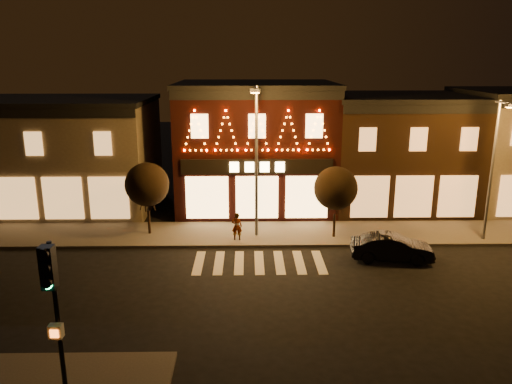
{
  "coord_description": "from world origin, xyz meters",
  "views": [
    {
      "loc": [
        -0.56,
        -19.22,
        9.9
      ],
      "look_at": [
        -0.16,
        4.0,
        3.64
      ],
      "focal_mm": 35.32,
      "sensor_mm": 36.0,
      "label": 1
    }
  ],
  "objects_px": {
    "streetlamp_mid": "(256,151)",
    "pedestrian": "(237,226)",
    "dark_sedan": "(392,248)",
    "traffic_signal_near": "(53,298)"
  },
  "relations": [
    {
      "from": "streetlamp_mid",
      "to": "dark_sedan",
      "type": "relative_size",
      "value": 2.06
    },
    {
      "from": "dark_sedan",
      "to": "pedestrian",
      "type": "distance_m",
      "value": 8.24
    },
    {
      "from": "streetlamp_mid",
      "to": "traffic_signal_near",
      "type": "bearing_deg",
      "value": -114.66
    },
    {
      "from": "traffic_signal_near",
      "to": "pedestrian",
      "type": "distance_m",
      "value": 14.96
    },
    {
      "from": "streetlamp_mid",
      "to": "dark_sedan",
      "type": "xyz_separation_m",
      "value": [
        6.73,
        -3.15,
        -4.36
      ]
    },
    {
      "from": "streetlamp_mid",
      "to": "pedestrian",
      "type": "distance_m",
      "value": 4.27
    },
    {
      "from": "dark_sedan",
      "to": "pedestrian",
      "type": "height_order",
      "value": "pedestrian"
    },
    {
      "from": "dark_sedan",
      "to": "pedestrian",
      "type": "relative_size",
      "value": 2.61
    },
    {
      "from": "streetlamp_mid",
      "to": "pedestrian",
      "type": "bearing_deg",
      "value": -158.47
    },
    {
      "from": "traffic_signal_near",
      "to": "dark_sedan",
      "type": "height_order",
      "value": "traffic_signal_near"
    }
  ]
}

